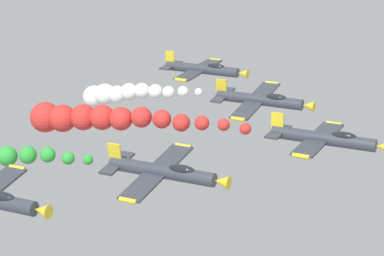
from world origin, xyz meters
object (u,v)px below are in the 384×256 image
airplane_lead (325,138)px  airplane_left_inner (261,100)px  airplane_right_inner (164,171)px  airplane_left_outer (203,69)px

airplane_lead → airplane_left_inner: bearing=-136.3°
airplane_right_inner → airplane_left_inner: bearing=-179.4°
airplane_left_inner → airplane_left_outer: bearing=-130.9°
airplane_right_inner → airplane_left_outer: size_ratio=1.00×
airplane_lead → airplane_left_outer: 28.16m
airplane_left_inner → airplane_left_outer: airplane_left_outer is taller
airplane_lead → airplane_left_outer: bearing=-133.5°
airplane_left_outer → airplane_left_inner: bearing=49.1°
airplane_left_inner → airplane_right_inner: (21.41, 0.23, -0.42)m
airplane_left_inner → airplane_lead: bearing=43.7°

